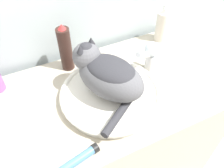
{
  "coord_description": "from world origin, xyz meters",
  "views": [
    {
      "loc": [
        -0.22,
        -0.3,
        1.53
      ],
      "look_at": [
        0.04,
        0.23,
        0.92
      ],
      "focal_mm": 38.0,
      "sensor_mm": 36.0,
      "label": 1
    }
  ],
  "objects_px": {
    "soap_pump_bottle": "(162,26)",
    "faucet": "(150,54)",
    "hairspray_can_black": "(65,49)",
    "cat": "(107,73)",
    "cream_tube": "(77,161)"
  },
  "relations": [
    {
      "from": "cat",
      "to": "hairspray_can_black",
      "type": "xyz_separation_m",
      "value": [
        -0.08,
        0.23,
        -0.02
      ]
    },
    {
      "from": "hairspray_can_black",
      "to": "cream_tube",
      "type": "xyz_separation_m",
      "value": [
        -0.12,
        -0.44,
        -0.09
      ]
    },
    {
      "from": "faucet",
      "to": "soap_pump_bottle",
      "type": "distance_m",
      "value": 0.24
    },
    {
      "from": "faucet",
      "to": "hairspray_can_black",
      "type": "distance_m",
      "value": 0.35
    },
    {
      "from": "hairspray_can_black",
      "to": "cat",
      "type": "bearing_deg",
      "value": -70.51
    },
    {
      "from": "hairspray_can_black",
      "to": "soap_pump_bottle",
      "type": "bearing_deg",
      "value": 0.0
    },
    {
      "from": "faucet",
      "to": "soap_pump_bottle",
      "type": "relative_size",
      "value": 0.77
    },
    {
      "from": "cream_tube",
      "to": "hairspray_can_black",
      "type": "bearing_deg",
      "value": 74.73
    },
    {
      "from": "soap_pump_bottle",
      "to": "faucet",
      "type": "bearing_deg",
      "value": -135.89
    },
    {
      "from": "cat",
      "to": "cream_tube",
      "type": "height_order",
      "value": "cat"
    },
    {
      "from": "soap_pump_bottle",
      "to": "cream_tube",
      "type": "xyz_separation_m",
      "value": [
        -0.6,
        -0.44,
        -0.06
      ]
    },
    {
      "from": "cat",
      "to": "faucet",
      "type": "distance_m",
      "value": 0.24
    },
    {
      "from": "hairspray_can_black",
      "to": "soap_pump_bottle",
      "type": "distance_m",
      "value": 0.48
    },
    {
      "from": "cat",
      "to": "hairspray_can_black",
      "type": "distance_m",
      "value": 0.25
    },
    {
      "from": "hairspray_can_black",
      "to": "cream_tube",
      "type": "height_order",
      "value": "hairspray_can_black"
    }
  ]
}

